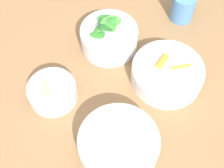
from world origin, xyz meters
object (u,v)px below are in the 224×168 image
at_px(bowl_cookies, 53,91).
at_px(cup, 183,7).
at_px(bowl_carrots, 167,73).
at_px(bowl_greens, 109,36).
at_px(bowl_beans_hotdog, 119,145).

bearing_deg(bowl_cookies, cup, 167.75).
distance_m(bowl_carrots, bowl_greens, 0.19).
relative_size(bowl_cookies, cup, 1.52).
height_order(bowl_greens, bowl_cookies, bowl_greens).
relative_size(bowl_greens, bowl_cookies, 1.27).
relative_size(bowl_carrots, cup, 2.27).
distance_m(bowl_beans_hotdog, bowl_cookies, 0.22).
relative_size(bowl_carrots, bowl_cookies, 1.49).
xyz_separation_m(bowl_carrots, bowl_beans_hotdog, (0.24, 0.03, 0.00)).
bearing_deg(bowl_beans_hotdog, cup, -164.99).
bearing_deg(bowl_cookies, bowl_greens, -179.93).
relative_size(bowl_carrots, bowl_beans_hotdog, 1.02).
relative_size(bowl_beans_hotdog, cup, 2.22).
distance_m(bowl_beans_hotdog, cup, 0.47).
bearing_deg(bowl_greens, bowl_beans_hotdog, 43.88).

